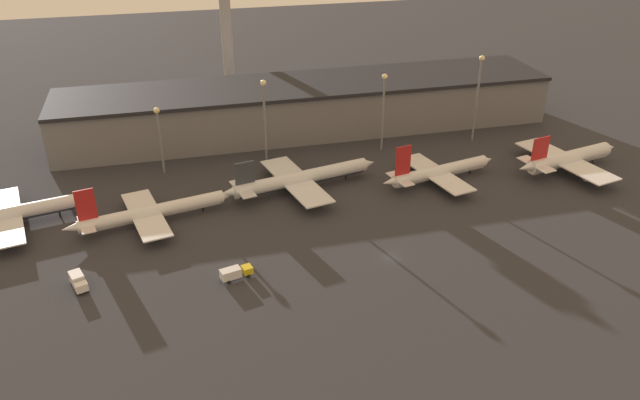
# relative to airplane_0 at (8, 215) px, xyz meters

# --- Properties ---
(ground) EXTENTS (600.00, 600.00, 0.00)m
(ground) POSITION_rel_airplane_0_xyz_m (88.46, -37.59, -3.36)
(ground) COLOR #2D2D33
(terminal_building) EXTENTS (165.81, 30.13, 16.73)m
(terminal_building) POSITION_rel_airplane_0_xyz_m (88.46, 45.78, 5.04)
(terminal_building) COLOR slate
(terminal_building) RESTS_ON ground
(airplane_0) EXTENTS (39.18, 33.38, 13.54)m
(airplane_0) POSITION_rel_airplane_0_xyz_m (0.00, 0.00, 0.00)
(airplane_0) COLOR silver
(airplane_0) RESTS_ON ground
(airplane_1) EXTENTS (43.25, 27.91, 12.87)m
(airplane_1) POSITION_rel_airplane_0_xyz_m (34.75, -6.97, -0.35)
(airplane_1) COLOR silver
(airplane_1) RESTS_ON ground
(airplane_2) EXTENTS (47.51, 33.33, 11.86)m
(airplane_2) POSITION_rel_airplane_0_xyz_m (75.79, 1.59, 0.08)
(airplane_2) COLOR silver
(airplane_2) RESTS_ON ground
(airplane_3) EXTENTS (38.15, 28.60, 13.51)m
(airplane_3) POSITION_rel_airplane_0_xyz_m (115.59, -3.16, -0.25)
(airplane_3) COLOR silver
(airplane_3) RESTS_ON ground
(airplane_4) EXTENTS (38.43, 34.55, 12.86)m
(airplane_4) POSITION_rel_airplane_0_xyz_m (156.07, -5.67, 0.40)
(airplane_4) COLOR silver
(airplane_4) RESTS_ON ground
(service_vehicle_0) EXTENTS (7.57, 4.08, 2.82)m
(service_vehicle_0) POSITION_rel_airplane_0_xyz_m (52.20, -36.98, -1.73)
(service_vehicle_0) COLOR gold
(service_vehicle_0) RESTS_ON ground
(service_vehicle_2) EXTENTS (4.49, 6.69, 3.17)m
(service_vehicle_2) POSITION_rel_airplane_0_xyz_m (18.92, -31.93, -1.58)
(service_vehicle_2) COLOR white
(service_vehicle_2) RESTS_ON ground
(lamp_post_0) EXTENTS (1.80, 1.80, 20.37)m
(lamp_post_0) POSITION_rel_airplane_0_xyz_m (38.83, 22.90, 9.96)
(lamp_post_0) COLOR slate
(lamp_post_0) RESTS_ON ground
(lamp_post_1) EXTENTS (1.80, 1.80, 26.05)m
(lamp_post_1) POSITION_rel_airplane_0_xyz_m (69.80, 22.90, 13.12)
(lamp_post_1) COLOR slate
(lamp_post_1) RESTS_ON ground
(lamp_post_2) EXTENTS (1.80, 1.80, 25.05)m
(lamp_post_2) POSITION_rel_airplane_0_xyz_m (107.31, 22.90, 12.57)
(lamp_post_2) COLOR slate
(lamp_post_2) RESTS_ON ground
(lamp_post_3) EXTENTS (1.80, 1.80, 28.59)m
(lamp_post_3) POSITION_rel_airplane_0_xyz_m (139.40, 22.90, 14.50)
(lamp_post_3) COLOR slate
(lamp_post_3) RESTS_ON ground
(control_tower) EXTENTS (9.00, 9.00, 47.94)m
(control_tower) POSITION_rel_airplane_0_xyz_m (68.15, 99.64, 24.29)
(control_tower) COLOR #99999E
(control_tower) RESTS_ON ground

